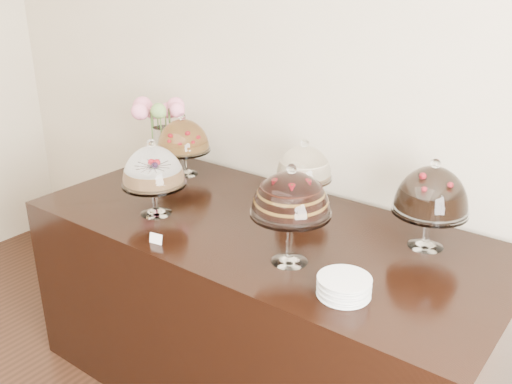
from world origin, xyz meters
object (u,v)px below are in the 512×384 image
Objects in this scene: display_counter at (262,309)px; plate_stack at (344,287)px; cake_stand_sugar_sponge at (153,169)px; cake_stand_fruit_tart at (183,138)px; flower_vase at (160,122)px; cake_stand_choco_layer at (291,197)px; cake_stand_dark_choco at (432,194)px; cake_stand_cheesecake at (304,166)px.

display_counter is 11.62× the size of plate_stack.
cake_stand_sugar_sponge reaches higher than display_counter.
flower_vase is at bearing 179.83° from cake_stand_fruit_tart.
cake_stand_choco_layer is at bearing 162.76° from plate_stack.
plate_stack is at bearing -17.24° from cake_stand_choco_layer.
cake_stand_choco_layer reaches higher than cake_stand_fruit_tart.
cake_stand_choco_layer is at bearing -130.17° from cake_stand_dark_choco.
cake_stand_choco_layer is 0.56m from cake_stand_cheesecake.
cake_stand_sugar_sponge is 1.23m from cake_stand_dark_choco.
cake_stand_choco_layer is at bearing -0.29° from cake_stand_sugar_sponge.
cake_stand_dark_choco is (1.15, 0.45, 0.02)m from cake_stand_sugar_sponge.
plate_stack is at bearing -46.66° from cake_stand_cheesecake.
cake_stand_choco_layer is 1.14m from cake_stand_fruit_tart.
display_counter is 1.20m from flower_vase.
cake_stand_dark_choco reaches higher than cake_stand_fruit_tart.
cake_stand_sugar_sponge is at bearing -157.73° from display_counter.
cake_stand_sugar_sponge is at bearing -47.00° from flower_vase.
cake_stand_fruit_tart is at bearing -178.94° from cake_stand_cheesecake.
cake_stand_fruit_tart is (-0.78, -0.01, -0.00)m from cake_stand_cheesecake.
plate_stack is at bearing -23.18° from cake_stand_fruit_tart.
flower_vase reaches higher than cake_stand_cheesecake.
cake_stand_dark_choco is at bearing -0.85° from cake_stand_fruit_tart.
plate_stack is (1.06, -0.10, -0.18)m from cake_stand_sugar_sponge.
display_counter is 0.81m from plate_stack.
cake_stand_sugar_sponge is at bearing -60.78° from cake_stand_fruit_tart.
plate_stack is (1.33, -0.57, -0.17)m from cake_stand_fruit_tart.
cake_stand_sugar_sponge is 1.07× the size of cake_stand_cheesecake.
cake_stand_dark_choco is (0.67, 0.25, 0.69)m from display_counter.
cake_stand_choco_layer reaches higher than cake_stand_sugar_sponge.
cake_stand_dark_choco reaches higher than display_counter.
display_counter is 6.00× the size of cake_stand_sugar_sponge.
display_counter is 6.31× the size of cake_stand_fruit_tart.
flower_vase reaches higher than display_counter.
display_counter is at bearing -95.82° from cake_stand_cheesecake.
cake_stand_sugar_sponge is 0.89× the size of flower_vase.
flower_vase is (-0.92, 0.27, 0.72)m from display_counter.
flower_vase is (-1.59, 0.02, 0.03)m from cake_stand_dark_choco.
cake_stand_sugar_sponge is at bearing -158.59° from cake_stand_dark_choco.
cake_stand_choco_layer is 1.06× the size of cake_stand_dark_choco.
plate_stack is at bearing -5.16° from cake_stand_sugar_sponge.
cake_stand_dark_choco is at bearing 49.83° from cake_stand_choco_layer.
plate_stack is (0.30, -0.09, -0.24)m from cake_stand_choco_layer.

